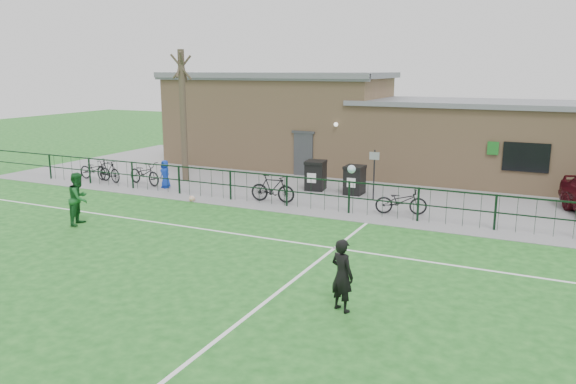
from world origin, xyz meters
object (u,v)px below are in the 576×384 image
at_px(ball_ground, 192,199).
at_px(bicycle_b, 108,170).
at_px(bicycle_d, 273,188).
at_px(wheelie_bin_left, 316,176).
at_px(wheelie_bin_right, 355,181).
at_px(outfield_player, 79,198).
at_px(sign_post, 374,175).
at_px(spectator_child, 165,174).
at_px(bicycle_e, 401,201).
at_px(bicycle_c, 145,173).
at_px(bicycle_a, 95,169).
at_px(bare_tree, 183,116).

bearing_deg(ball_ground, bicycle_b, 164.95).
bearing_deg(bicycle_d, bicycle_b, 81.35).
bearing_deg(wheelie_bin_left, wheelie_bin_right, -11.37).
bearing_deg(outfield_player, wheelie_bin_right, -57.68).
height_order(sign_post, bicycle_b, sign_post).
xyz_separation_m(wheelie_bin_left, spectator_child, (-6.09, -2.52, 0.02)).
relative_size(bicycle_d, bicycle_e, 0.99).
relative_size(bicycle_c, ball_ground, 8.24).
height_order(bicycle_b, ball_ground, bicycle_b).
bearing_deg(outfield_player, bicycle_a, 22.35).
relative_size(wheelie_bin_right, bicycle_a, 0.60).
xyz_separation_m(bicycle_b, bicycle_d, (8.70, -0.27, 0.01)).
relative_size(spectator_child, outfield_player, 0.69).
relative_size(sign_post, ball_ground, 8.25).
relative_size(bicycle_c, outfield_player, 1.13).
distance_m(bicycle_a, bicycle_c, 2.87).
bearing_deg(ball_ground, sign_post, 28.50).
xyz_separation_m(sign_post, bicycle_b, (-12.12, -1.90, -0.47)).
bearing_deg(wheelie_bin_right, outfield_player, -129.63).
height_order(wheelie_bin_left, spectator_child, spectator_child).
height_order(bicycle_e, spectator_child, spectator_child).
height_order(bicycle_a, bicycle_d, bicycle_d).
bearing_deg(bicycle_a, bare_tree, -65.76).
height_order(wheelie_bin_left, wheelie_bin_right, wheelie_bin_left).
distance_m(wheelie_bin_right, ball_ground, 6.72).
height_order(wheelie_bin_right, outfield_player, outfield_player).
bearing_deg(wheelie_bin_left, ball_ground, -139.04).
distance_m(wheelie_bin_right, bicycle_b, 11.39).
distance_m(sign_post, outfield_player, 11.05).
distance_m(bicycle_d, outfield_player, 7.16).
distance_m(bicycle_b, ball_ground, 5.99).
distance_m(bicycle_a, bicycle_e, 14.64).
height_order(bicycle_b, bicycle_d, bicycle_d).
relative_size(bicycle_c, bicycle_d, 1.11).
distance_m(bare_tree, wheelie_bin_right, 8.51).
height_order(bicycle_e, ball_ground, bicycle_e).
distance_m(wheelie_bin_right, bicycle_e, 3.55).
bearing_deg(bicycle_e, outfield_player, 104.72).
bearing_deg(sign_post, outfield_player, -135.20).
bearing_deg(bicycle_d, wheelie_bin_left, -19.22).
bearing_deg(bare_tree, bicycle_b, -147.70).
bearing_deg(spectator_child, bicycle_c, -165.76).
bearing_deg(bicycle_e, ball_ground, 83.97).
bearing_deg(ball_ground, bicycle_a, 165.83).
distance_m(bicycle_a, outfield_player, 7.97).
height_order(wheelie_bin_left, bicycle_a, wheelie_bin_left).
height_order(bicycle_a, outfield_player, outfield_player).
bearing_deg(ball_ground, bicycle_d, 23.66).
bearing_deg(bicycle_e, bicycle_a, 72.20).
bearing_deg(bicycle_e, bicycle_d, 76.27).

